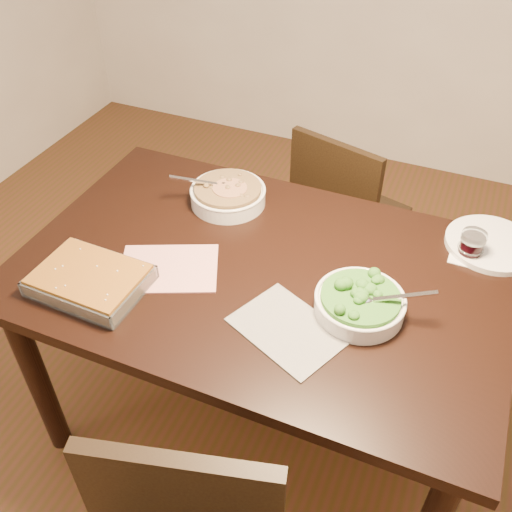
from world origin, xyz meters
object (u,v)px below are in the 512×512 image
stew_bowl (228,194)px  broccoli_bowl (360,303)px  table (261,292)px  wine_tumbler (472,244)px  baking_dish (90,280)px  chair_far (343,211)px  dinner_plate (491,244)px

stew_bowl → broccoli_bowl: 0.61m
broccoli_bowl → table: bearing=169.3°
wine_tumbler → table: bearing=-152.2°
stew_bowl → baking_dish: stew_bowl is taller
table → chair_far: chair_far is taller
baking_dish → chair_far: size_ratio=0.38×
stew_bowl → dinner_plate: 0.83m
stew_bowl → wine_tumbler: size_ratio=3.09×
stew_bowl → chair_far: 0.66m
table → baking_dish: 0.49m
dinner_plate → wine_tumbler: bearing=-127.5°
dinner_plate → chair_far: 0.74m
stew_bowl → broccoli_bowl: (0.53, -0.31, -0.00)m
broccoli_bowl → chair_far: broccoli_bowl is taller
table → broccoli_bowl: broccoli_bowl is taller
dinner_plate → chair_far: chair_far is taller
stew_bowl → broccoli_bowl: bearing=-30.7°
stew_bowl → chair_far: stew_bowl is taller
table → baking_dish: bearing=-147.4°
table → dinner_plate: dinner_plate is taller
table → dinner_plate: size_ratio=5.17×
broccoli_bowl → dinner_plate: size_ratio=1.00×
broccoli_bowl → dinner_plate: broccoli_bowl is taller
broccoli_bowl → wine_tumbler: broccoli_bowl is taller
stew_bowl → chair_far: bearing=61.1°
table → stew_bowl: size_ratio=5.43×
broccoli_bowl → wine_tumbler: 0.42m
table → chair_far: 0.78m
dinner_plate → baking_dish: bearing=-148.4°
table → chair_far: size_ratio=1.71×
table → broccoli_bowl: (0.30, -0.06, 0.13)m
table → chair_far: (0.05, 0.75, -0.20)m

